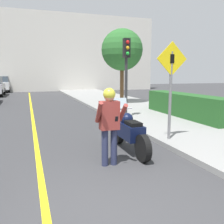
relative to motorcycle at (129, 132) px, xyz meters
The scene contains 11 objects.
ground_plane 3.10m from the motorcycle, 121.44° to the right, with size 80.00×80.00×0.00m, color #38383A.
sidewalk_curb 3.52m from the motorcycle, 23.48° to the left, with size 4.40×44.00×0.13m.
road_center_line 4.07m from the motorcycle, 122.88° to the left, with size 0.12×36.00×0.01m.
building_backdrop 23.75m from the motorcycle, 93.90° to the left, with size 28.00×1.20×8.57m.
motorcycle is the anchor object (origin of this frame).
person_biker 1.19m from the motorcycle, 134.73° to the right, with size 0.59×0.46×1.65m.
crossing_sign 1.84m from the motorcycle, 12.30° to the left, with size 0.91×0.08×2.65m.
traffic_light 4.60m from the motorcycle, 69.05° to the left, with size 0.26×0.30×3.20m.
hedge_row 5.23m from the motorcycle, 40.05° to the left, with size 0.90×5.03×0.95m.
street_tree 10.03m from the motorcycle, 70.09° to the left, with size 2.54×2.54×4.52m.
parked_car_white 24.19m from the motorcycle, 101.91° to the left, with size 1.88×4.20×1.68m.
Camera 1 is at (-0.76, -3.01, 1.93)m, focal length 40.00 mm.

